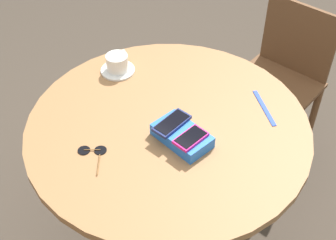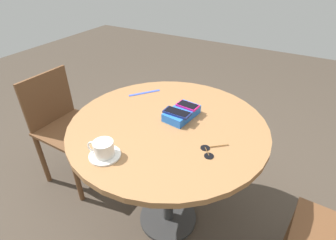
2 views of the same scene
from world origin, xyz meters
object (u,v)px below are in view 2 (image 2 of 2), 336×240
phone_navy (177,113)px  saucer (105,155)px  lanyard_strap (144,93)px  chair_far_side (66,127)px  phone_magenta (188,105)px  sunglasses (208,151)px  coffee_cup (103,148)px  phone_box (182,113)px  round_table (168,140)px

phone_navy → saucer: size_ratio=1.03×
phone_navy → saucer: phone_navy is taller
lanyard_strap → chair_far_side: chair_far_side is taller
phone_magenta → sunglasses: (0.25, 0.22, -0.05)m
coffee_cup → lanyard_strap: (-0.58, -0.18, -0.04)m
phone_navy → sunglasses: size_ratio=1.04×
sunglasses → coffee_cup: bearing=-57.0°
phone_box → phone_magenta: 0.06m
phone_navy → coffee_cup: bearing=-20.0°
coffee_cup → lanyard_strap: bearing=-162.9°
round_table → coffee_cup: coffee_cup is taller
phone_navy → chair_far_side: 0.98m
lanyard_strap → sunglasses: bearing=59.5°
round_table → chair_far_side: bearing=-91.4°
sunglasses → chair_far_side: size_ratio=0.17×
saucer → sunglasses: bearing=123.1°
lanyard_strap → sunglasses: (0.33, 0.57, 0.00)m
phone_magenta → saucer: 0.52m
phone_magenta → chair_far_side: bearing=-82.9°
saucer → lanyard_strap: size_ratio=0.69×
coffee_cup → phone_navy: bearing=160.0°
round_table → lanyard_strap: bearing=-127.1°
sunglasses → phone_magenta: bearing=-137.6°
phone_navy → sunglasses: bearing=57.7°
round_table → chair_far_side: size_ratio=1.24×
saucer → coffee_cup: (0.00, -0.00, 0.04)m
phone_magenta → phone_navy: same height
coffee_cup → sunglasses: size_ratio=0.87×
phone_magenta → round_table: bearing=-18.6°
phone_magenta → lanyard_strap: size_ratio=0.60×
sunglasses → round_table: bearing=-112.1°
phone_box → saucer: 0.47m
lanyard_strap → phone_box: bearing=67.8°
saucer → phone_magenta: bearing=162.1°
coffee_cup → round_table: bearing=162.1°
phone_box → coffee_cup: size_ratio=1.80×
chair_far_side → coffee_cup: bearing=63.0°
phone_magenta → phone_navy: bearing=-9.5°
phone_box → round_table: bearing=-20.3°
coffee_cup → chair_far_side: (-0.38, -0.75, -0.37)m
saucer → chair_far_side: 0.91m
round_table → phone_magenta: 0.21m
coffee_cup → chair_far_side: 0.92m
phone_box → phone_navy: bearing=-3.9°
coffee_cup → sunglasses: (-0.25, 0.39, -0.04)m
saucer → phone_box: bearing=161.8°
saucer → chair_far_side: size_ratio=0.17×
round_table → sunglasses: bearing=67.9°
round_table → chair_far_side: 0.90m
sunglasses → phone_box: bearing=-130.1°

